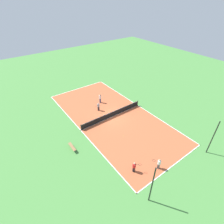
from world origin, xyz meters
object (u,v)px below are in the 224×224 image
Objects in this scene: bench at (72,147)px; player_far_white at (159,163)px; fence_post_back_right at (152,185)px; player_near_white at (100,98)px; player_baseline_gray at (98,106)px; tennis_ball_right_alley at (138,112)px; fence_post_back_left at (213,138)px; player_coach_red at (134,167)px; tennis_net at (112,114)px; tennis_ball_midcourt at (124,136)px.

player_far_white is (-6.43, 8.24, 0.44)m from bench.
player_near_white is at bearing -108.60° from fence_post_back_right.
player_baseline_gray is at bearing 7.28° from player_near_white.
tennis_ball_right_alley is 11.42m from fence_post_back_left.
fence_post_back_left is 1.00× the size of fence_post_back_right.
player_coach_red reaches higher than bench.
player_near_white is at bearing -76.29° from fence_post_back_left.
bench is 8.87m from player_baseline_gray.
player_far_white reaches higher than bench.
fence_post_back_left reaches higher than tennis_net.
fence_post_back_right is at bearing 16.25° from bench.
bench is at bearing -0.84° from player_far_white.
fence_post_back_left is 10.00m from fence_post_back_right.
bench is 10.78m from fence_post_back_right.
fence_post_back_left reaches higher than player_coach_red.
player_far_white is 15.47m from player_near_white.
player_far_white is 0.30× the size of fence_post_back_left.
tennis_ball_right_alley is (-4.91, 4.19, -0.79)m from player_baseline_gray.
bench is 16.60m from fence_post_back_left.
fence_post_back_right reaches higher than player_far_white.
tennis_ball_midcourt is (-2.67, -4.98, -0.76)m from player_coach_red.
bench is 1.14× the size of player_far_white.
bench is at bearing 9.89° from player_baseline_gray.
fence_post_back_left reaches higher than player_far_white.
fence_post_back_right is at bearing 65.88° from tennis_ball_midcourt.
fence_post_back_left is (-4.20, 17.23, 1.44)m from player_near_white.
player_baseline_gray is (-0.77, -13.41, 0.01)m from player_far_white.
fence_post_back_left is at bearing 180.00° from fence_post_back_right.
tennis_net reaches higher than tennis_ball_right_alley.
bench is 0.34× the size of fence_post_back_right.
fence_post_back_left reaches higher than tennis_ball_right_alley.
tennis_net is 2.26× the size of fence_post_back_left.
player_coach_red is at bearing 29.73° from bench.
player_far_white is 10.85m from tennis_ball_right_alley.
tennis_net is at bearing 107.47° from bench.
fence_post_back_left is at bearing -145.24° from player_far_white.
fence_post_back_left is at bearing 13.26° from player_coach_red.
tennis_ball_right_alley is at bearing 113.67° from player_baseline_gray.
player_baseline_gray is at bearing -73.87° from tennis_net.
player_coach_red is 0.29× the size of fence_post_back_right.
tennis_ball_midcourt is 9.29m from fence_post_back_right.
player_far_white is at bearing 5.28° from player_coach_red.
player_far_white is 0.98× the size of player_baseline_gray.
tennis_net reaches higher than bench.
fence_post_back_left is at bearing 127.66° from tennis_ball_midcourt.
fence_post_back_right is (1.01, 3.22, 1.59)m from player_coach_red.
player_near_white reaches higher than player_coach_red.
player_near_white is at bearing -103.25° from tennis_ball_midcourt.
player_baseline_gray is 21.45× the size of tennis_ball_midcourt.
player_far_white is at bearing 60.89° from player_baseline_gray.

